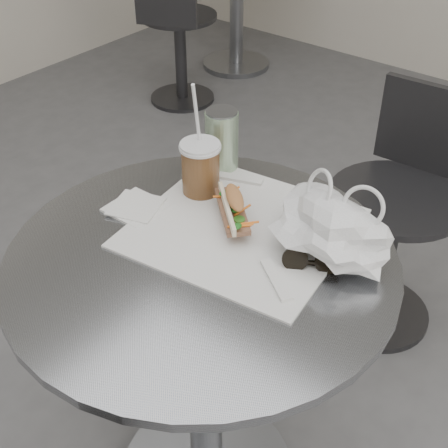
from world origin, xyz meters
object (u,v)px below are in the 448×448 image
Objects in this scene: cafe_table at (204,353)px; sunglasses at (311,262)px; chair_far at (395,228)px; iced_coffee at (201,167)px; bg_chair at (178,44)px; drink_can at (222,140)px; banh_mi at (233,208)px.

sunglasses is at bearing 27.65° from cafe_table.
chair_far is 2.91× the size of iced_coffee.
iced_coffee reaches higher than bg_chair.
chair_far is at bearing 73.07° from iced_coffee.
sunglasses is 0.40m from drink_can.
bg_chair is at bearing -28.36° from chair_far.
cafe_table reaches higher than bg_chair.
chair_far is at bearing 68.46° from sunglasses.
sunglasses is (1.71, -1.51, 0.43)m from bg_chair.
iced_coffee is at bearing -74.84° from drink_can.
iced_coffee is at bearing 136.86° from sunglasses.
chair_far is at bearing -49.08° from bg_chair.
iced_coffee is at bearing -69.49° from bg_chair.
chair_far is at bearing 85.72° from cafe_table.
drink_can is (-0.24, -0.57, 0.47)m from chair_far.
chair_far is at bearing 67.41° from drink_can.
cafe_table is 3.91× the size of banh_mi.
chair_far is 1.03× the size of bg_chair.
chair_far is 0.86m from sunglasses.
banh_mi reaches higher than sunglasses.
drink_can is at bearing 176.97° from banh_mi.
sunglasses reaches higher than bg_chair.
chair_far reaches higher than cafe_table.
chair_far is 0.85m from banh_mi.
sunglasses is at bearing -12.31° from iced_coffee.
chair_far reaches higher than bg_chair.
sunglasses is (0.12, -0.75, 0.42)m from chair_far.
cafe_table is at bearing 176.81° from sunglasses.
bg_chair is (-1.59, 0.76, -0.01)m from chair_far.
sunglasses is at bearing 96.59° from chair_far.
drink_can is at bearing 105.16° from iced_coffee.
drink_can is at bearing 64.71° from chair_far.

